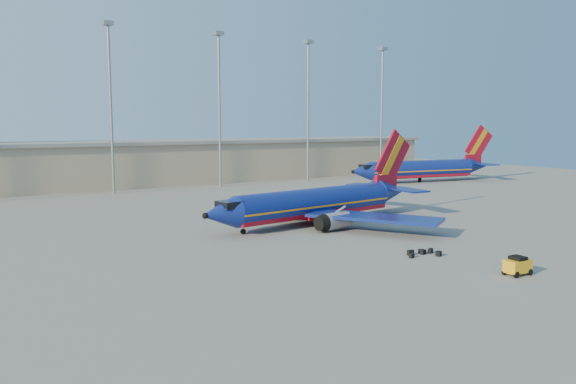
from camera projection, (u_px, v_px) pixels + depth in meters
name	position (u px, v px, depth m)	size (l,w,h in m)	color
ground	(280.00, 236.00, 59.72)	(220.00, 220.00, 0.00)	slate
terminal_building	(172.00, 161.00, 113.17)	(122.00, 16.00, 8.50)	gray
light_mast_row	(168.00, 91.00, 98.84)	(101.60, 1.60, 28.65)	gray
aircraft_main	(319.00, 203.00, 67.16)	(32.77, 31.35, 11.12)	navy
aircraft_second	(424.00, 169.00, 114.48)	(34.16, 13.35, 11.63)	navy
baggage_tug	(518.00, 265.00, 44.07)	(2.17, 1.37, 1.52)	orange
luggage_pile	(424.00, 253.00, 50.90)	(3.42, 2.23, 0.50)	black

